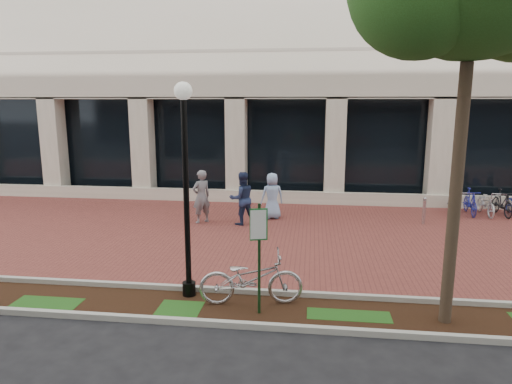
# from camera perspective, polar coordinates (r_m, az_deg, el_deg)

# --- Properties ---
(ground) EXTENTS (120.00, 120.00, 0.00)m
(ground) POSITION_cam_1_polar(r_m,az_deg,el_deg) (14.24, 2.32, -5.35)
(ground) COLOR black
(ground) RESTS_ON ground
(brick_plaza) EXTENTS (40.00, 9.00, 0.01)m
(brick_plaza) POSITION_cam_1_polar(r_m,az_deg,el_deg) (14.24, 2.32, -5.33)
(brick_plaza) COLOR brown
(brick_plaza) RESTS_ON ground
(planting_strip) EXTENTS (40.00, 1.50, 0.01)m
(planting_strip) POSITION_cam_1_polar(r_m,az_deg,el_deg) (9.35, -0.47, -14.51)
(planting_strip) COLOR black
(planting_strip) RESTS_ON ground
(curb_plaza_side) EXTENTS (40.00, 0.12, 0.12)m
(curb_plaza_side) POSITION_cam_1_polar(r_m,az_deg,el_deg) (10.01, 0.11, -12.37)
(curb_plaza_side) COLOR #A7A89E
(curb_plaza_side) RESTS_ON ground
(curb_street_side) EXTENTS (40.00, 0.12, 0.12)m
(curb_street_side) POSITION_cam_1_polar(r_m,az_deg,el_deg) (8.67, -1.15, -16.33)
(curb_street_side) COLOR #A7A89E
(curb_street_side) RESTS_ON ground
(parking_sign) EXTENTS (0.34, 0.07, 2.21)m
(parking_sign) POSITION_cam_1_polar(r_m,az_deg,el_deg) (8.68, 0.39, -6.53)
(parking_sign) COLOR #163D1A
(parking_sign) RESTS_ON ground
(lamppost) EXTENTS (0.36, 0.36, 4.45)m
(lamppost) POSITION_cam_1_polar(r_m,az_deg,el_deg) (9.36, -8.77, 1.53)
(lamppost) COLOR black
(lamppost) RESTS_ON ground
(locked_bicycle) EXTENTS (2.20, 1.07, 1.11)m
(locked_bicycle) POSITION_cam_1_polar(r_m,az_deg,el_deg) (9.39, -0.61, -10.74)
(locked_bicycle) COLOR #B3B3B7
(locked_bicycle) RESTS_ON ground
(pedestrian_left) EXTENTS (0.78, 0.77, 1.82)m
(pedestrian_left) POSITION_cam_1_polar(r_m,az_deg,el_deg) (15.50, -6.85, -0.58)
(pedestrian_left) COLOR slate
(pedestrian_left) RESTS_ON ground
(pedestrian_mid) EXTENTS (1.08, 1.01, 1.78)m
(pedestrian_mid) POSITION_cam_1_polar(r_m,az_deg,el_deg) (15.20, -1.77, -0.81)
(pedestrian_mid) COLOR navy
(pedestrian_mid) RESTS_ON ground
(pedestrian_right) EXTENTS (0.92, 0.75, 1.63)m
(pedestrian_right) POSITION_cam_1_polar(r_m,az_deg,el_deg) (15.97, 2.03, -0.49)
(pedestrian_right) COLOR #91AFD8
(pedestrian_right) RESTS_ON ground
(bollard) EXTENTS (0.12, 0.12, 0.94)m
(bollard) POSITION_cam_1_polar(r_m,az_deg,el_deg) (16.29, 20.27, -2.18)
(bollard) COLOR #B0B0B5
(bollard) RESTS_ON ground
(bike_rack_cluster) EXTENTS (3.47, 1.70, 0.96)m
(bike_rack_cluster) POSITION_cam_1_polar(r_m,az_deg,el_deg) (18.58, 27.55, -1.25)
(bike_rack_cluster) COLOR black
(bike_rack_cluster) RESTS_ON ground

